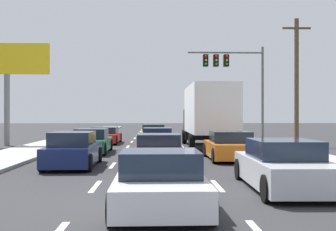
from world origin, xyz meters
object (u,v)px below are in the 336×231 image
object	(u,v)px
car_maroon	(159,152)
car_white	(160,183)
car_navy	(73,151)
utility_pole_mid	(297,80)
car_green	(92,142)
car_silver	(284,167)
car_red	(105,136)
traffic_signal_mast	(229,68)
car_yellow	(154,134)
roadside_billboard	(7,70)
car_orange	(230,147)
box_truck	(208,113)
car_blue	(157,140)

from	to	relation	value
car_maroon	car_white	size ratio (longest dim) A/B	1.08
car_navy	utility_pole_mid	size ratio (longest dim) A/B	0.53
car_green	car_silver	bearing A→B (deg)	-59.22
car_green	car_white	bearing A→B (deg)	-75.99
car_maroon	utility_pole_mid	bearing A→B (deg)	49.77
car_red	car_white	xyz separation A→B (m)	(3.51, -21.10, 0.02)
car_maroon	traffic_signal_mast	xyz separation A→B (m)	(5.91, 18.06, 5.18)
car_yellow	car_white	bearing A→B (deg)	-89.62
roadside_billboard	car_maroon	bearing A→B (deg)	-50.15
car_orange	utility_pole_mid	size ratio (longest dim) A/B	0.50
car_navy	car_silver	size ratio (longest dim) A/B	0.91
roadside_billboard	box_truck	bearing A→B (deg)	-9.35
car_navy	car_blue	size ratio (longest dim) A/B	0.94
traffic_signal_mast	car_maroon	bearing A→B (deg)	-108.12
car_white	car_orange	size ratio (longest dim) A/B	1.00
car_yellow	traffic_signal_mast	xyz separation A→B (m)	(6.11, 3.68, 5.13)
roadside_billboard	car_red	bearing A→B (deg)	18.60
car_green	car_silver	distance (m)	13.13
car_orange	car_navy	bearing A→B (deg)	-160.12
car_navy	car_orange	xyz separation A→B (m)	(6.46, 2.34, -0.05)
box_truck	traffic_signal_mast	bearing A→B (deg)	71.83
car_white	car_blue	bearing A→B (deg)	89.75
car_white	roadside_billboard	distance (m)	21.78
car_blue	box_truck	xyz separation A→B (m)	(3.09, 2.18, 1.53)
car_red	traffic_signal_mast	world-z (taller)	traffic_signal_mast
car_green	car_yellow	bearing A→B (deg)	68.69
car_red	car_maroon	size ratio (longest dim) A/B	1.08
car_yellow	car_silver	bearing A→B (deg)	-79.91
car_red	car_maroon	xyz separation A→B (m)	(3.57, -13.64, 0.04)
car_red	car_green	size ratio (longest dim) A/B	1.03
roadside_billboard	car_white	bearing A→B (deg)	-63.23
car_maroon	box_truck	size ratio (longest dim) A/B	0.47
car_maroon	car_silver	size ratio (longest dim) A/B	0.93
car_green	utility_pole_mid	distance (m)	13.55
car_green	car_navy	xyz separation A→B (m)	(0.16, -6.05, 0.04)
car_navy	utility_pole_mid	distance (m)	16.40
car_green	roadside_billboard	distance (m)	9.37
car_white	traffic_signal_mast	distance (m)	26.72
car_navy	car_maroon	xyz separation A→B (m)	(3.28, -0.03, -0.05)
car_red	car_blue	xyz separation A→B (m)	(3.58, -6.33, 0.05)
car_green	car_yellow	world-z (taller)	car_yellow
car_yellow	car_green	bearing A→B (deg)	-111.31
car_blue	traffic_signal_mast	size ratio (longest dim) A/B	0.60
car_yellow	box_truck	distance (m)	6.09
utility_pole_mid	car_maroon	bearing A→B (deg)	-130.23
car_green	car_blue	bearing A→B (deg)	19.55
car_maroon	box_truck	bearing A→B (deg)	71.92
car_red	car_yellow	world-z (taller)	car_yellow
car_blue	roadside_billboard	world-z (taller)	roadside_billboard
car_white	car_yellow	bearing A→B (deg)	90.38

